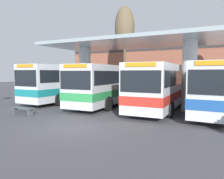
{
  "coord_description": "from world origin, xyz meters",
  "views": [
    {
      "loc": [
        6.51,
        -8.62,
        2.7
      ],
      "look_at": [
        0.0,
        3.97,
        1.6
      ],
      "focal_mm": 35.0,
      "sensor_mm": 36.0,
      "label": 1
    }
  ],
  "objects_px": {
    "transit_bus_far_right_bay": "(220,85)",
    "waiting_bench_near_pillar": "(23,109)",
    "parked_car_street": "(155,83)",
    "transit_bus_left_bay": "(75,81)",
    "poplar_tree_behind_left": "(125,29)",
    "transit_bus_right_bay": "(162,84)",
    "transit_bus_center_bay": "(113,83)"
  },
  "relations": [
    {
      "from": "transit_bus_far_right_bay",
      "to": "waiting_bench_near_pillar",
      "type": "height_order",
      "value": "transit_bus_far_right_bay"
    },
    {
      "from": "transit_bus_far_right_bay",
      "to": "parked_car_street",
      "type": "distance_m",
      "value": 18.14
    },
    {
      "from": "transit_bus_left_bay",
      "to": "parked_car_street",
      "type": "bearing_deg",
      "value": -101.45
    },
    {
      "from": "transit_bus_far_right_bay",
      "to": "poplar_tree_behind_left",
      "type": "bearing_deg",
      "value": -40.09
    },
    {
      "from": "transit_bus_right_bay",
      "to": "waiting_bench_near_pillar",
      "type": "distance_m",
      "value": 9.91
    },
    {
      "from": "transit_bus_right_bay",
      "to": "poplar_tree_behind_left",
      "type": "xyz_separation_m",
      "value": [
        -8.36,
        11.77,
        6.9
      ]
    },
    {
      "from": "transit_bus_left_bay",
      "to": "transit_bus_far_right_bay",
      "type": "distance_m",
      "value": 12.74
    },
    {
      "from": "transit_bus_right_bay",
      "to": "parked_car_street",
      "type": "xyz_separation_m",
      "value": [
        -5.37,
        16.52,
        -0.76
      ]
    },
    {
      "from": "transit_bus_left_bay",
      "to": "transit_bus_far_right_bay",
      "type": "bearing_deg",
      "value": -179.46
    },
    {
      "from": "transit_bus_right_bay",
      "to": "waiting_bench_near_pillar",
      "type": "bearing_deg",
      "value": 40.34
    },
    {
      "from": "transit_bus_right_bay",
      "to": "transit_bus_left_bay",
      "type": "bearing_deg",
      "value": -8.56
    },
    {
      "from": "transit_bus_right_bay",
      "to": "waiting_bench_near_pillar",
      "type": "height_order",
      "value": "transit_bus_right_bay"
    },
    {
      "from": "transit_bus_center_bay",
      "to": "transit_bus_left_bay",
      "type": "bearing_deg",
      "value": -8.13
    },
    {
      "from": "poplar_tree_behind_left",
      "to": "parked_car_street",
      "type": "distance_m",
      "value": 9.5
    },
    {
      "from": "transit_bus_far_right_bay",
      "to": "transit_bus_right_bay",
      "type": "bearing_deg",
      "value": 14.98
    },
    {
      "from": "transit_bus_center_bay",
      "to": "waiting_bench_near_pillar",
      "type": "height_order",
      "value": "transit_bus_center_bay"
    },
    {
      "from": "transit_bus_center_bay",
      "to": "poplar_tree_behind_left",
      "type": "height_order",
      "value": "poplar_tree_behind_left"
    },
    {
      "from": "transit_bus_right_bay",
      "to": "transit_bus_far_right_bay",
      "type": "xyz_separation_m",
      "value": [
        3.86,
        0.93,
        0.02
      ]
    },
    {
      "from": "transit_bus_far_right_bay",
      "to": "poplar_tree_behind_left",
      "type": "height_order",
      "value": "poplar_tree_behind_left"
    },
    {
      "from": "transit_bus_far_right_bay",
      "to": "poplar_tree_behind_left",
      "type": "relative_size",
      "value": 1.03
    },
    {
      "from": "transit_bus_center_bay",
      "to": "transit_bus_far_right_bay",
      "type": "height_order",
      "value": "transit_bus_far_right_bay"
    },
    {
      "from": "transit_bus_left_bay",
      "to": "transit_bus_center_bay",
      "type": "distance_m",
      "value": 4.43
    },
    {
      "from": "poplar_tree_behind_left",
      "to": "transit_bus_right_bay",
      "type": "bearing_deg",
      "value": -54.61
    },
    {
      "from": "transit_bus_center_bay",
      "to": "waiting_bench_near_pillar",
      "type": "xyz_separation_m",
      "value": [
        -2.84,
        -7.23,
        -1.48
      ]
    },
    {
      "from": "transit_bus_right_bay",
      "to": "transit_bus_far_right_bay",
      "type": "relative_size",
      "value": 0.86
    },
    {
      "from": "poplar_tree_behind_left",
      "to": "waiting_bench_near_pillar",
      "type": "bearing_deg",
      "value": -86.7
    },
    {
      "from": "transit_bus_center_bay",
      "to": "transit_bus_far_right_bay",
      "type": "distance_m",
      "value": 8.34
    },
    {
      "from": "transit_bus_center_bay",
      "to": "transit_bus_right_bay",
      "type": "height_order",
      "value": "transit_bus_right_bay"
    },
    {
      "from": "transit_bus_far_right_bay",
      "to": "transit_bus_left_bay",
      "type": "bearing_deg",
      "value": 0.66
    },
    {
      "from": "transit_bus_left_bay",
      "to": "poplar_tree_behind_left",
      "type": "height_order",
      "value": "poplar_tree_behind_left"
    },
    {
      "from": "transit_bus_left_bay",
      "to": "waiting_bench_near_pillar",
      "type": "xyz_separation_m",
      "value": [
        1.57,
        -7.63,
        -1.52
      ]
    },
    {
      "from": "transit_bus_center_bay",
      "to": "transit_bus_right_bay",
      "type": "bearing_deg",
      "value": 168.24
    }
  ]
}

